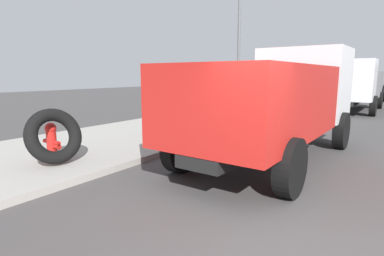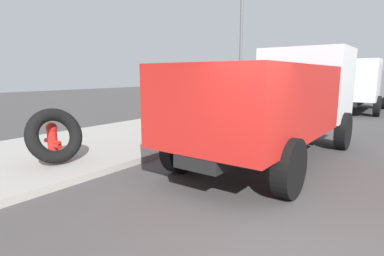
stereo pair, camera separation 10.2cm
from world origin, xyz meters
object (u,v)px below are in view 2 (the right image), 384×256
(loose_tire, at_px, (55,136))
(fire_hydrant, at_px, (53,140))
(dump_truck_red, at_px, (277,97))
(street_light_pole, at_px, (241,60))
(dump_truck_gray, at_px, (358,85))
(stop_sign, at_px, (156,91))

(loose_tire, bearing_deg, fire_hydrant, 67.08)
(loose_tire, bearing_deg, dump_truck_red, -42.90)
(loose_tire, bearing_deg, street_light_pole, -3.53)
(dump_truck_gray, bearing_deg, fire_hydrant, 166.05)
(stop_sign, bearing_deg, dump_truck_red, -65.43)
(dump_truck_red, distance_m, dump_truck_gray, 13.19)
(street_light_pole, bearing_deg, fire_hydrant, 173.57)
(loose_tire, xyz_separation_m, street_light_pole, (8.24, -0.51, 1.99))
(stop_sign, bearing_deg, loose_tire, 164.34)
(fire_hydrant, xyz_separation_m, dump_truck_gray, (17.04, -4.23, 0.98))
(dump_truck_red, height_order, street_light_pole, street_light_pole)
(fire_hydrant, xyz_separation_m, stop_sign, (2.49, -1.15, 1.10))
(dump_truck_red, xyz_separation_m, dump_truck_gray, (13.19, -0.09, 0.00))
(fire_hydrant, height_order, dump_truck_gray, dump_truck_gray)
(fire_hydrant, distance_m, street_light_pole, 8.40)
(street_light_pole, bearing_deg, loose_tire, 176.47)
(stop_sign, relative_size, dump_truck_red, 0.32)
(dump_truck_red, distance_m, street_light_pole, 5.44)
(stop_sign, height_order, street_light_pole, street_light_pole)
(dump_truck_gray, relative_size, street_light_pole, 1.32)
(dump_truck_red, bearing_deg, fire_hydrant, 132.94)
(dump_truck_gray, bearing_deg, loose_tire, 167.45)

